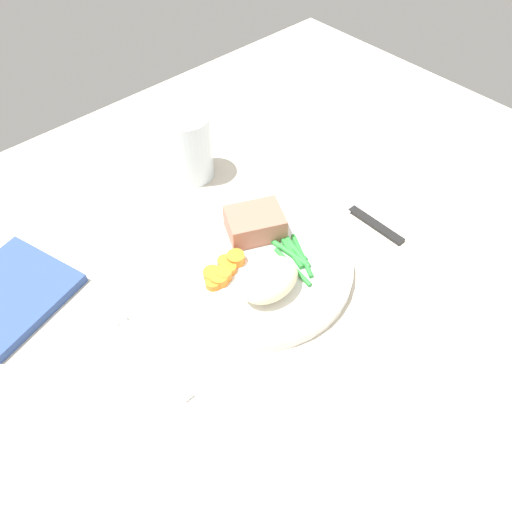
{
  "coord_description": "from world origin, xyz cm",
  "views": [
    {
      "loc": [
        -25.58,
        -30.8,
        51.93
      ],
      "look_at": [
        1.92,
        -0.59,
        4.6
      ],
      "focal_mm": 35.14,
      "sensor_mm": 36.0,
      "label": 1
    }
  ],
  "objects": [
    {
      "name": "dining_table",
      "position": [
        0.0,
        0.0,
        1.0
      ],
      "size": [
        120.0,
        90.0,
        2.0
      ],
      "color": "beige",
      "rests_on": "ground"
    },
    {
      "name": "dinner_plate",
      "position": [
        1.92,
        -0.59,
        2.8
      ],
      "size": [
        24.58,
        24.58,
        1.6
      ],
      "primitive_type": "cylinder",
      "color": "white",
      "rests_on": "dining_table"
    },
    {
      "name": "meat_portion",
      "position": [
        5.24,
        3.28,
        5.26
      ],
      "size": [
        8.9,
        8.07,
        3.32
      ],
      "primitive_type": "cube",
      "rotation": [
        0.0,
        0.0,
        -0.45
      ],
      "color": "#A86B56",
      "rests_on": "dinner_plate"
    },
    {
      "name": "mashed_potatoes",
      "position": [
        -0.29,
        -5.02,
        5.62
      ],
      "size": [
        7.73,
        5.58,
        4.03
      ],
      "primitive_type": "ellipsoid",
      "color": "beige",
      "rests_on": "dinner_plate"
    },
    {
      "name": "carrot_slices",
      "position": [
        -2.24,
        0.75,
        4.14
      ],
      "size": [
        6.39,
        3.91,
        1.28
      ],
      "color": "orange",
      "rests_on": "dinner_plate"
    },
    {
      "name": "green_beans",
      "position": [
        6.18,
        -2.86,
        3.95
      ],
      "size": [
        4.88,
        9.69,
        0.77
      ],
      "color": "#2D8C38",
      "rests_on": "dinner_plate"
    },
    {
      "name": "fork",
      "position": [
        -15.21,
        -0.85,
        2.2
      ],
      "size": [
        1.44,
        16.6,
        0.4
      ],
      "rotation": [
        0.0,
        0.0,
        0.04
      ],
      "color": "silver",
      "rests_on": "dining_table"
    },
    {
      "name": "knife",
      "position": [
        19.38,
        -0.88,
        2.2
      ],
      "size": [
        1.7,
        20.5,
        0.64
      ],
      "rotation": [
        0.0,
        0.0,
        0.05
      ],
      "color": "black",
      "rests_on": "dining_table"
    },
    {
      "name": "water_glass",
      "position": [
        7.45,
        19.99,
        6.33
      ],
      "size": [
        6.76,
        6.76,
        10.13
      ],
      "color": "silver",
      "rests_on": "dining_table"
    },
    {
      "name": "napkin",
      "position": [
        -23.47,
        16.43,
        2.63
      ],
      "size": [
        16.84,
        16.13,
        1.26
      ],
      "primitive_type": "cube",
      "rotation": [
        0.0,
        0.0,
        0.29
      ],
      "color": "#334C8C",
      "rests_on": "dining_table"
    }
  ]
}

